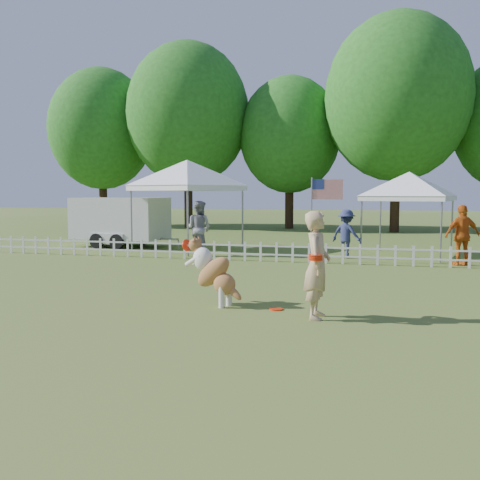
{
  "coord_description": "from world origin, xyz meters",
  "views": [
    {
      "loc": [
        2.35,
        -8.99,
        2.1
      ],
      "look_at": [
        -0.58,
        2.0,
        1.1
      ],
      "focal_mm": 40.0,
      "sensor_mm": 36.0,
      "label": 1
    }
  ],
  "objects_px": {
    "canopy_tent_left": "(187,206)",
    "spectator_a": "(199,228)",
    "dog": "(214,272)",
    "frisbee_on_turf": "(276,309)",
    "flag_pole": "(311,220)",
    "spectator_c": "(462,235)",
    "handler": "(317,265)",
    "spectator_b": "(346,234)",
    "canopy_tent_right": "(408,215)",
    "cargo_trailer": "(120,222)"
  },
  "relations": [
    {
      "from": "canopy_tent_left",
      "to": "spectator_a",
      "type": "relative_size",
      "value": 1.76
    },
    {
      "from": "handler",
      "to": "dog",
      "type": "distance_m",
      "value": 2.08
    },
    {
      "from": "dog",
      "to": "spectator_a",
      "type": "xyz_separation_m",
      "value": [
        -2.92,
        7.5,
        0.3
      ]
    },
    {
      "from": "canopy_tent_right",
      "to": "spectator_a",
      "type": "distance_m",
      "value": 6.98
    },
    {
      "from": "spectator_a",
      "to": "spectator_c",
      "type": "relative_size",
      "value": 1.04
    },
    {
      "from": "spectator_c",
      "to": "dog",
      "type": "bearing_deg",
      "value": 31.34
    },
    {
      "from": "dog",
      "to": "spectator_b",
      "type": "height_order",
      "value": "spectator_b"
    },
    {
      "from": "handler",
      "to": "dog",
      "type": "height_order",
      "value": "handler"
    },
    {
      "from": "cargo_trailer",
      "to": "spectator_a",
      "type": "xyz_separation_m",
      "value": [
        4.02,
        -2.12,
        -0.06
      ]
    },
    {
      "from": "frisbee_on_turf",
      "to": "flag_pole",
      "type": "xyz_separation_m",
      "value": [
        -0.26,
        6.87,
        1.27
      ]
    },
    {
      "from": "canopy_tent_left",
      "to": "spectator_c",
      "type": "xyz_separation_m",
      "value": [
        9.23,
        -1.96,
        -0.74
      ]
    },
    {
      "from": "handler",
      "to": "spectator_b",
      "type": "relative_size",
      "value": 1.15
    },
    {
      "from": "handler",
      "to": "spectator_c",
      "type": "bearing_deg",
      "value": -23.24
    },
    {
      "from": "canopy_tent_left",
      "to": "spectator_c",
      "type": "distance_m",
      "value": 9.46
    },
    {
      "from": "dog",
      "to": "cargo_trailer",
      "type": "bearing_deg",
      "value": 147.28
    },
    {
      "from": "spectator_a",
      "to": "cargo_trailer",
      "type": "bearing_deg",
      "value": -14.73
    },
    {
      "from": "dog",
      "to": "canopy_tent_left",
      "type": "height_order",
      "value": "canopy_tent_left"
    },
    {
      "from": "dog",
      "to": "canopy_tent_left",
      "type": "bearing_deg",
      "value": 134.78
    },
    {
      "from": "flag_pole",
      "to": "spectator_b",
      "type": "xyz_separation_m",
      "value": [
        0.96,
        1.36,
        -0.5
      ]
    },
    {
      "from": "spectator_b",
      "to": "canopy_tent_left",
      "type": "bearing_deg",
      "value": 15.19
    },
    {
      "from": "spectator_a",
      "to": "spectator_b",
      "type": "distance_m",
      "value": 4.87
    },
    {
      "from": "frisbee_on_turf",
      "to": "spectator_a",
      "type": "distance_m",
      "value": 8.7
    },
    {
      "from": "flag_pole",
      "to": "handler",
      "type": "bearing_deg",
      "value": -86.57
    },
    {
      "from": "frisbee_on_turf",
      "to": "flag_pole",
      "type": "relative_size",
      "value": 0.1
    },
    {
      "from": "frisbee_on_turf",
      "to": "flag_pole",
      "type": "bearing_deg",
      "value": 92.16
    },
    {
      "from": "frisbee_on_turf",
      "to": "spectator_c",
      "type": "height_order",
      "value": "spectator_c"
    },
    {
      "from": "handler",
      "to": "spectator_a",
      "type": "bearing_deg",
      "value": 31.21
    },
    {
      "from": "canopy_tent_left",
      "to": "spectator_a",
      "type": "height_order",
      "value": "canopy_tent_left"
    },
    {
      "from": "frisbee_on_turf",
      "to": "canopy_tent_left",
      "type": "xyz_separation_m",
      "value": [
        -5.14,
        9.23,
        1.61
      ]
    },
    {
      "from": "canopy_tent_left",
      "to": "spectator_a",
      "type": "bearing_deg",
      "value": -33.7
    },
    {
      "from": "canopy_tent_right",
      "to": "cargo_trailer",
      "type": "bearing_deg",
      "value": -168.84
    },
    {
      "from": "handler",
      "to": "frisbee_on_turf",
      "type": "distance_m",
      "value": 1.27
    },
    {
      "from": "frisbee_on_turf",
      "to": "flag_pole",
      "type": "distance_m",
      "value": 6.99
    },
    {
      "from": "dog",
      "to": "spectator_a",
      "type": "height_order",
      "value": "spectator_a"
    },
    {
      "from": "cargo_trailer",
      "to": "spectator_c",
      "type": "bearing_deg",
      "value": -5.67
    },
    {
      "from": "flag_pole",
      "to": "canopy_tent_right",
      "type": "bearing_deg",
      "value": 34.18
    },
    {
      "from": "dog",
      "to": "canopy_tent_right",
      "type": "distance_m",
      "value": 9.92
    },
    {
      "from": "canopy_tent_left",
      "to": "cargo_trailer",
      "type": "distance_m",
      "value": 3.12
    },
    {
      "from": "canopy_tent_left",
      "to": "spectator_b",
      "type": "bearing_deg",
      "value": 14.6
    },
    {
      "from": "dog",
      "to": "spectator_b",
      "type": "bearing_deg",
      "value": 98.24
    },
    {
      "from": "handler",
      "to": "spectator_b",
      "type": "height_order",
      "value": "handler"
    },
    {
      "from": "cargo_trailer",
      "to": "dog",
      "type": "bearing_deg",
      "value": -48.52
    },
    {
      "from": "flag_pole",
      "to": "cargo_trailer",
      "type": "bearing_deg",
      "value": 155.47
    },
    {
      "from": "handler",
      "to": "spectator_a",
      "type": "relative_size",
      "value": 0.98
    },
    {
      "from": "frisbee_on_turf",
      "to": "cargo_trailer",
      "type": "distance_m",
      "value": 12.72
    },
    {
      "from": "frisbee_on_turf",
      "to": "cargo_trailer",
      "type": "bearing_deg",
      "value": 129.97
    },
    {
      "from": "canopy_tent_right",
      "to": "flag_pole",
      "type": "distance_m",
      "value": 3.74
    },
    {
      "from": "dog",
      "to": "spectator_c",
      "type": "distance_m",
      "value": 8.92
    },
    {
      "from": "handler",
      "to": "dog",
      "type": "bearing_deg",
      "value": 74.11
    },
    {
      "from": "dog",
      "to": "frisbee_on_turf",
      "type": "xyz_separation_m",
      "value": [
        1.2,
        -0.1,
        -0.61
      ]
    }
  ]
}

